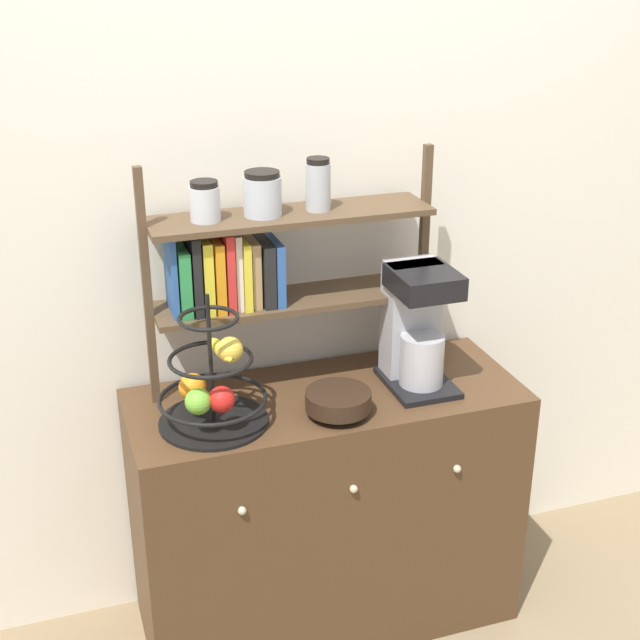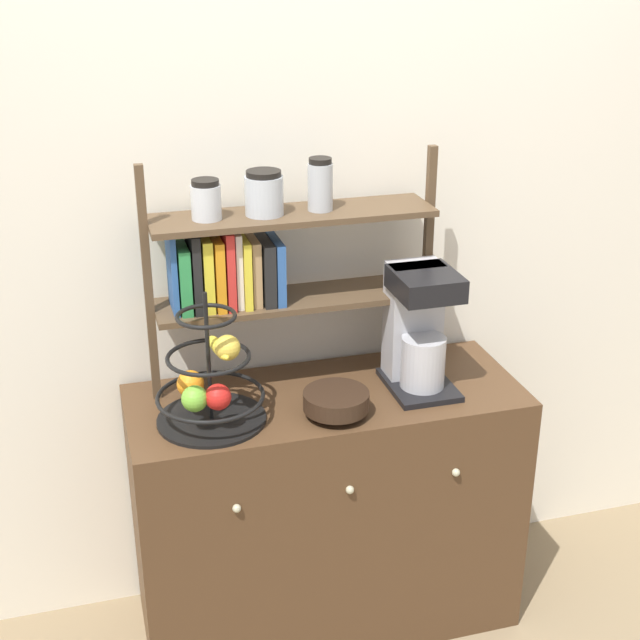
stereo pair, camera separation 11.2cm
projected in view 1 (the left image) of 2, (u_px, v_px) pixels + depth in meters
name	position (u px, v px, depth m)	size (l,w,h in m)	color
wall_back	(297.00, 211.00, 2.68)	(7.00, 0.05, 2.60)	silver
sideboard	(326.00, 509.00, 2.80)	(1.17, 0.48, 0.82)	#4C331E
coffee_maker	(416.00, 325.00, 2.64)	(0.19, 0.25, 0.37)	black
fruit_stand	(212.00, 386.00, 2.42)	(0.31, 0.31, 0.39)	black
wooden_bowl	(338.00, 401.00, 2.51)	(0.19, 0.19, 0.07)	black
shelf_hutch	(255.00, 255.00, 2.53)	(0.86, 0.20, 0.69)	brown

